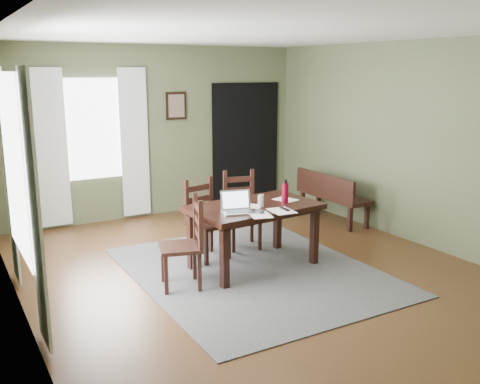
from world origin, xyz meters
TOP-DOWN VIEW (x-y plane):
  - ground at (0.00, 0.00)m, footprint 5.00×6.00m
  - room_shell at (0.00, 0.00)m, footprint 5.02×6.02m
  - rug at (0.00, 0.00)m, footprint 2.60×3.20m
  - dining_table at (0.10, 0.14)m, footprint 1.58×1.04m
  - chair_end at (-0.87, -0.03)m, footprint 0.54×0.54m
  - chair_back_left at (-0.26, 0.69)m, footprint 0.51×0.51m
  - chair_back_right at (0.35, 0.86)m, footprint 0.53×0.53m
  - bench at (2.15, 1.23)m, footprint 0.43×1.35m
  - laptop at (-0.23, -0.03)m, footprint 0.40×0.35m
  - computer_mouse at (-0.04, -0.20)m, footprint 0.07×0.10m
  - tv_remote at (0.28, -0.22)m, footprint 0.06×0.17m
  - drinking_glass at (0.12, 0.03)m, footprint 0.07×0.07m
  - water_bottle at (0.48, 0.06)m, footprint 0.11×0.11m
  - paper_b at (0.23, -0.25)m, footprint 0.27×0.34m
  - paper_c at (0.03, 0.11)m, footprint 0.33×0.34m
  - paper_d at (0.57, 0.17)m, footprint 0.27×0.32m
  - paper_e at (-0.08, -0.28)m, footprint 0.29×0.34m
  - window_left at (-2.47, 0.20)m, footprint 0.01×1.30m
  - window_back at (-1.00, 2.97)m, footprint 1.00×0.01m
  - curtain_left_near at (-2.44, -0.62)m, footprint 0.03×0.48m
  - curtain_left_far at (-2.44, 1.02)m, footprint 0.03×0.48m
  - curtain_back_left at (-1.62, 2.94)m, footprint 0.44×0.03m
  - curtain_back_right at (-0.38, 2.94)m, footprint 0.44×0.03m
  - framed_picture at (0.35, 2.97)m, footprint 0.34×0.03m
  - doorway_back at (1.65, 2.97)m, footprint 1.30×0.03m

SIDE VIEW (x-z plane):
  - ground at x=0.00m, z-range -0.01..0.00m
  - rug at x=0.00m, z-range 0.00..0.01m
  - bench at x=2.15m, z-range 0.07..0.84m
  - chair_back_left at x=-0.26m, z-range -0.01..0.98m
  - chair_end at x=-0.87m, z-range -0.01..0.99m
  - chair_back_right at x=0.35m, z-range -0.01..1.00m
  - dining_table at x=0.10m, z-range 0.29..1.05m
  - paper_c at x=0.03m, z-range 0.76..0.77m
  - paper_d at x=0.57m, z-range 0.76..0.77m
  - paper_e at x=-0.08m, z-range 0.76..0.77m
  - paper_b at x=0.23m, z-range 0.76..0.77m
  - tv_remote at x=0.28m, z-range 0.76..0.78m
  - computer_mouse at x=-0.04m, z-range 0.76..0.80m
  - laptop at x=-0.23m, z-range 0.71..0.94m
  - drinking_glass at x=0.12m, z-range 0.76..0.91m
  - water_bottle at x=0.48m, z-range 0.75..1.03m
  - doorway_back at x=1.65m, z-range 0.00..2.10m
  - curtain_left_near at x=-2.44m, z-range 0.05..2.35m
  - curtain_left_far at x=-2.44m, z-range 0.05..2.35m
  - curtain_back_left at x=-1.62m, z-range 0.05..2.35m
  - curtain_back_right at x=-0.38m, z-range 0.05..2.35m
  - window_left at x=-2.47m, z-range 0.60..2.30m
  - window_back at x=-1.00m, z-range 0.70..2.20m
  - framed_picture at x=0.35m, z-range 1.53..1.97m
  - room_shell at x=0.00m, z-range 0.45..3.16m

